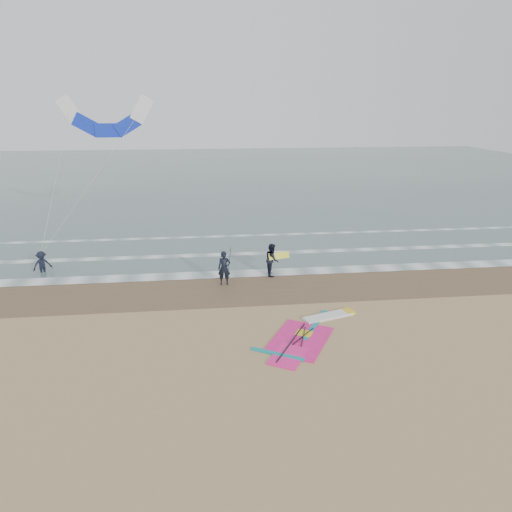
{
  "coord_description": "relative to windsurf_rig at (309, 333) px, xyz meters",
  "views": [
    {
      "loc": [
        -2.77,
        -17.56,
        9.83
      ],
      "look_at": [
        -0.23,
        5.0,
        2.2
      ],
      "focal_mm": 32.0,
      "sensor_mm": 36.0,
      "label": 1
    }
  ],
  "objects": [
    {
      "name": "ground",
      "position": [
        -1.64,
        -0.35,
        -0.04
      ],
      "size": [
        120.0,
        120.0,
        0.0
      ],
      "primitive_type": "plane",
      "color": "tan",
      "rests_on": "ground"
    },
    {
      "name": "windsurf_rig",
      "position": [
        0.0,
        0.0,
        0.0
      ],
      "size": [
        5.47,
        5.18,
        0.13
      ],
      "color": "white",
      "rests_on": "ground"
    },
    {
      "name": "person_walking",
      "position": [
        -0.6,
        7.49,
        0.95
      ],
      "size": [
        0.76,
        0.97,
        1.96
      ],
      "primitive_type": "imported",
      "rotation": [
        0.0,
        0.0,
        1.55
      ],
      "color": "black",
      "rests_on": "ground"
    },
    {
      "name": "person_standing",
      "position": [
        -3.5,
        6.3,
        0.95
      ],
      "size": [
        0.75,
        0.52,
        1.96
      ],
      "primitive_type": "imported",
      "rotation": [
        0.0,
        0.0,
        -0.07
      ],
      "color": "black",
      "rests_on": "ground"
    },
    {
      "name": "carried_kiteboard",
      "position": [
        -0.2,
        7.39,
        1.21
      ],
      "size": [
        1.3,
        0.51,
        0.39
      ],
      "color": "yellow",
      "rests_on": "ground"
    },
    {
      "name": "surf_kite",
      "position": [
        -10.38,
        12.69,
        8.77
      ],
      "size": [
        7.05,
        3.36,
        9.26
      ],
      "color": "white",
      "rests_on": "ground"
    },
    {
      "name": "sea_water",
      "position": [
        -1.64,
        47.65,
        -0.02
      ],
      "size": [
        120.0,
        80.0,
        0.02
      ],
      "primitive_type": "cube",
      "color": "#47605E",
      "rests_on": "ground"
    },
    {
      "name": "wet_sand_band",
      "position": [
        -1.64,
        5.65,
        -0.03
      ],
      "size": [
        120.0,
        5.0,
        0.01
      ],
      "primitive_type": "cube",
      "color": "brown",
      "rests_on": "ground"
    },
    {
      "name": "person_wading",
      "position": [
        -14.42,
        9.46,
        0.82
      ],
      "size": [
        1.27,
        1.13,
        1.71
      ],
      "primitive_type": "imported",
      "rotation": [
        0.0,
        0.0,
        0.58
      ],
      "color": "black",
      "rests_on": "ground"
    },
    {
      "name": "foam_waterline",
      "position": [
        -1.64,
        10.09,
        -0.01
      ],
      "size": [
        120.0,
        9.15,
        0.02
      ],
      "color": "white",
      "rests_on": "ground"
    },
    {
      "name": "held_pole",
      "position": [
        -3.2,
        6.3,
        1.4
      ],
      "size": [
        0.17,
        0.86,
        1.82
      ],
      "color": "black",
      "rests_on": "ground"
    }
  ]
}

